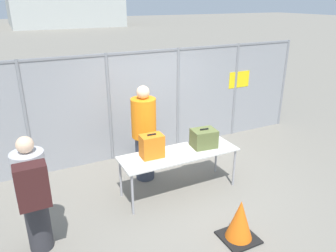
% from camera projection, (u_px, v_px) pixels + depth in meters
% --- Properties ---
extents(ground_plane, '(120.00, 120.00, 0.00)m').
position_uv_depth(ground_plane, '(186.00, 191.00, 6.01)').
color(ground_plane, slate).
extents(fence_section, '(8.13, 0.07, 2.30)m').
position_uv_depth(fence_section, '(146.00, 102.00, 7.13)').
color(fence_section, gray).
rests_on(fence_section, ground_plane).
extents(inspection_table, '(2.13, 0.71, 0.77)m').
position_uv_depth(inspection_table, '(179.00, 156.00, 5.77)').
color(inspection_table, silver).
rests_on(inspection_table, ground_plane).
extents(suitcase_orange, '(0.39, 0.28, 0.42)m').
position_uv_depth(suitcase_orange, '(152.00, 146.00, 5.54)').
color(suitcase_orange, orange).
rests_on(suitcase_orange, inspection_table).
extents(suitcase_olive, '(0.47, 0.38, 0.35)m').
position_uv_depth(suitcase_olive, '(204.00, 138.00, 5.93)').
color(suitcase_olive, '#566033').
rests_on(suitcase_olive, inspection_table).
extents(traveler_hooded, '(0.42, 0.66, 1.71)m').
position_uv_depth(traveler_hooded, '(33.00, 192.00, 4.27)').
color(traveler_hooded, '#2D2D33').
rests_on(traveler_hooded, ground_plane).
extents(security_worker_near, '(0.46, 0.46, 1.86)m').
position_uv_depth(security_worker_near, '(144.00, 133.00, 6.11)').
color(security_worker_near, '#383D4C').
rests_on(security_worker_near, ground_plane).
extents(utility_trailer, '(4.16, 2.00, 0.66)m').
position_uv_depth(utility_trailer, '(180.00, 108.00, 9.31)').
color(utility_trailer, silver).
rests_on(utility_trailer, ground_plane).
extents(distant_hangar, '(12.90, 12.37, 5.03)m').
position_uv_depth(distant_hangar, '(62.00, 5.00, 41.94)').
color(distant_hangar, '#B2B7B2').
rests_on(distant_hangar, ground_plane).
extents(traffic_cone, '(0.51, 0.51, 0.64)m').
position_uv_depth(traffic_cone, '(240.00, 221.00, 4.72)').
color(traffic_cone, black).
rests_on(traffic_cone, ground_plane).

